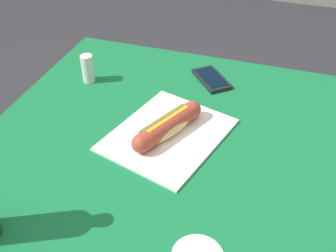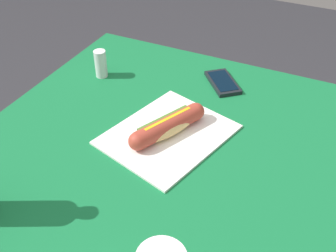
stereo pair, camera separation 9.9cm
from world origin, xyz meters
name	(u,v)px [view 1 (the left image)]	position (x,y,z in m)	size (l,w,h in m)	color
dining_table	(167,193)	(0.00, 0.00, 0.60)	(0.98, 0.93, 0.74)	brown
paper_wrapper	(168,134)	(0.06, 0.02, 0.74)	(0.30, 0.24, 0.01)	white
hot_dog	(168,126)	(0.07, 0.02, 0.77)	(0.21, 0.12, 0.05)	#E5BC75
cell_phone	(211,79)	(0.35, -0.03, 0.74)	(0.15, 0.14, 0.01)	black
salt_shaker	(88,69)	(0.23, 0.32, 0.78)	(0.04, 0.04, 0.08)	silver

